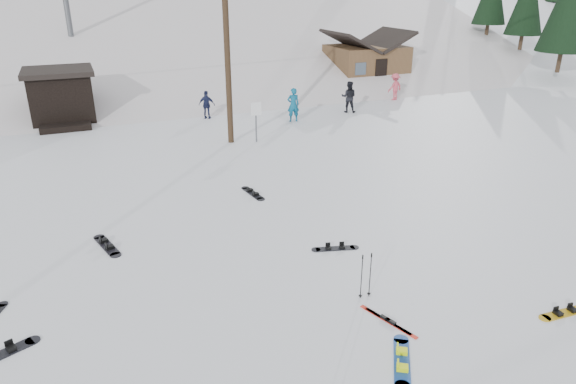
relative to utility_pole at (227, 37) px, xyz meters
name	(u,v)px	position (x,y,z in m)	size (l,w,h in m)	color
ground	(331,327)	(-2.00, -14.00, -4.68)	(200.00, 200.00, 0.00)	white
ski_slope	(122,148)	(-2.00, 41.00, -16.68)	(60.00, 75.00, 45.00)	silver
ridge_right	(408,120)	(36.00, 36.00, -15.68)	(34.00, 85.00, 36.00)	white
treeline_right	(442,45)	(34.00, 28.00, -4.68)	(20.00, 60.00, 10.00)	black
treeline_crest	(93,26)	(-2.00, 72.00, -4.68)	(50.00, 6.00, 10.00)	black
utility_pole	(227,37)	(0.00, 0.00, 0.00)	(2.00, 0.26, 9.00)	#3A2819
trail_sign	(256,115)	(1.10, -0.42, -3.41)	(0.50, 0.09, 1.85)	#595B60
lift_hut	(61,96)	(-7.00, 6.94, -3.32)	(3.40, 4.10, 2.75)	black
cabin	(366,63)	(13.00, 10.00, -3.20)	(5.39, 4.40, 3.77)	brown
hero_snowboard	(402,361)	(-1.22, -15.51, -4.65)	(1.04, 1.43, 0.12)	#194AA8
hero_skis	(388,321)	(-0.76, -14.32, -4.66)	(0.57, 1.49, 0.08)	red
ski_poles	(366,275)	(-0.74, -13.28, -4.10)	(0.31, 0.08, 1.14)	black
board_scatter_b	(107,245)	(-6.14, -8.34, -4.65)	(0.65, 1.59, 0.11)	black
board_scatter_d	(335,248)	(-0.30, -10.94, -4.66)	(1.30, 0.54, 0.09)	black
board_scatter_e	(565,312)	(3.05, -15.58, -4.66)	(1.39, 0.32, 0.10)	gold
board_scatter_f	(253,193)	(-1.11, -6.28, -4.65)	(0.44, 1.46, 0.10)	black
skier_teal	(293,105)	(4.14, 2.37, -3.80)	(0.64, 0.42, 1.77)	#0B5477
skier_dark	(349,97)	(7.82, 3.05, -3.81)	(0.85, 0.66, 1.74)	black
skier_pink	(395,87)	(12.05, 4.83, -3.87)	(1.05, 0.61, 1.63)	#CB4758
skier_navy	(207,105)	(0.10, 4.71, -3.93)	(0.88, 0.37, 1.50)	#191E40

